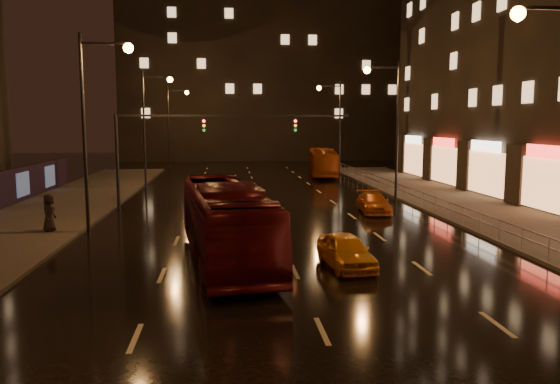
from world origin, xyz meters
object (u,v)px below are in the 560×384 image
(taxi_near, at_px, (346,251))
(bus_curb, at_px, (322,162))
(bus_red, at_px, (226,222))
(pedestrian_c, at_px, (49,213))
(taxi_far, at_px, (373,203))

(taxi_near, bearing_deg, bus_curb, 75.19)
(bus_red, height_order, pedestrian_c, bus_red)
(taxi_far, xyz_separation_m, pedestrian_c, (-18.25, -5.00, 0.49))
(bus_curb, height_order, taxi_near, bus_curb)
(taxi_near, bearing_deg, pedestrian_c, 143.80)
(taxi_far, relative_size, pedestrian_c, 2.23)
(bus_red, bearing_deg, taxi_far, 42.78)
(taxi_near, height_order, pedestrian_c, pedestrian_c)
(bus_red, relative_size, pedestrian_c, 6.04)
(taxi_near, distance_m, taxi_far, 13.65)
(bus_curb, relative_size, taxi_near, 2.67)
(taxi_near, relative_size, taxi_far, 0.92)
(bus_curb, relative_size, pedestrian_c, 5.47)
(pedestrian_c, bearing_deg, taxi_near, -113.00)
(bus_curb, xyz_separation_m, taxi_far, (-0.88, -23.78, -0.84))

